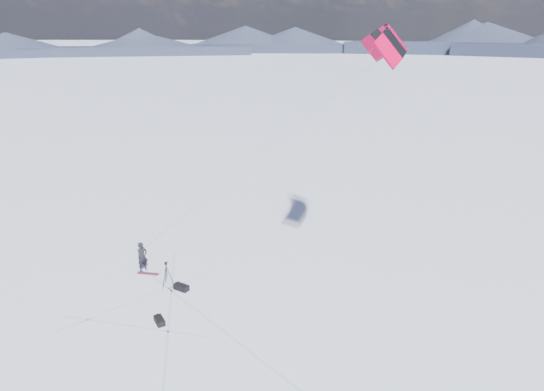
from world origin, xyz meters
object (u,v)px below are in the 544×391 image
at_px(snowkiter, 144,270).
at_px(gear_bag_a, 181,287).
at_px(snowboard, 148,274).
at_px(gear_bag_b, 159,320).
at_px(tripod, 167,271).

xyz_separation_m(snowkiter, gear_bag_a, (3.33, -1.11, 0.17)).
distance_m(snowboard, gear_bag_a, 2.96).
height_order(snowboard, gear_bag_a, gear_bag_a).
height_order(snowkiter, gear_bag_a, snowkiter).
height_order(snowboard, gear_bag_b, gear_bag_b).
height_order(gear_bag_a, gear_bag_b, gear_bag_a).
bearing_deg(snowkiter, tripod, -96.36).
height_order(snowkiter, snowboard, snowkiter).
distance_m(gear_bag_a, gear_bag_b, 3.15).
height_order(snowboard, tripod, tripod).
xyz_separation_m(snowboard, tripod, (1.87, -0.74, 0.95)).
distance_m(snowkiter, snowboard, 0.56).
bearing_deg(snowkiter, gear_bag_a, -91.81).
xyz_separation_m(tripod, gear_bag_b, (1.61, -3.20, -0.82)).
bearing_deg(gear_bag_b, gear_bag_a, 140.77).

